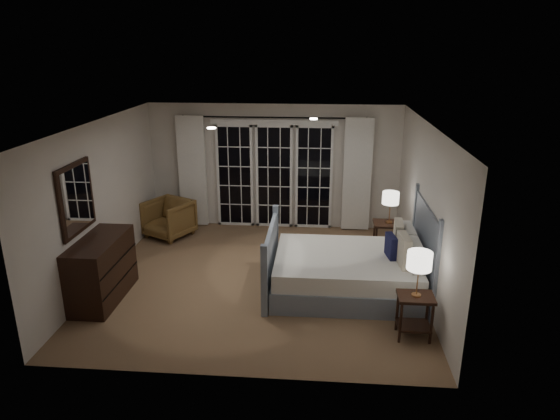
# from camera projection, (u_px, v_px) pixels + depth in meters

# --- Properties ---
(floor) EXTENTS (5.00, 5.00, 0.00)m
(floor) POSITION_uv_depth(u_px,v_px,m) (260.00, 279.00, 8.05)
(floor) COLOR #7F6344
(floor) RESTS_ON ground
(ceiling) EXTENTS (5.00, 5.00, 0.00)m
(ceiling) POSITION_uv_depth(u_px,v_px,m) (258.00, 123.00, 7.25)
(ceiling) COLOR white
(ceiling) RESTS_ON wall_back
(wall_left) EXTENTS (0.02, 5.00, 2.50)m
(wall_left) POSITION_uv_depth(u_px,v_px,m) (102.00, 201.00, 7.85)
(wall_left) COLOR beige
(wall_left) RESTS_ON floor
(wall_right) EXTENTS (0.02, 5.00, 2.50)m
(wall_right) POSITION_uv_depth(u_px,v_px,m) (425.00, 209.00, 7.46)
(wall_right) COLOR beige
(wall_right) RESTS_ON floor
(wall_back) EXTENTS (5.00, 0.02, 2.50)m
(wall_back) POSITION_uv_depth(u_px,v_px,m) (274.00, 167.00, 10.01)
(wall_back) COLOR beige
(wall_back) RESTS_ON floor
(wall_front) EXTENTS (5.00, 0.02, 2.50)m
(wall_front) POSITION_uv_depth(u_px,v_px,m) (230.00, 278.00, 5.29)
(wall_front) COLOR beige
(wall_front) RESTS_ON floor
(french_doors) EXTENTS (2.50, 0.04, 2.20)m
(french_doors) POSITION_uv_depth(u_px,v_px,m) (274.00, 175.00, 10.03)
(french_doors) COLOR black
(french_doors) RESTS_ON wall_back
(curtain_rod) EXTENTS (3.50, 0.03, 0.03)m
(curtain_rod) POSITION_uv_depth(u_px,v_px,m) (274.00, 117.00, 9.60)
(curtain_rod) COLOR black
(curtain_rod) RESTS_ON wall_back
(curtain_left) EXTENTS (0.55, 0.10, 2.25)m
(curtain_left) POSITION_uv_depth(u_px,v_px,m) (192.00, 171.00, 10.06)
(curtain_left) COLOR silver
(curtain_left) RESTS_ON curtain_rod
(curtain_right) EXTENTS (0.55, 0.10, 2.25)m
(curtain_right) POSITION_uv_depth(u_px,v_px,m) (357.00, 175.00, 9.80)
(curtain_right) COLOR silver
(curtain_right) RESTS_ON curtain_rod
(downlight_a) EXTENTS (0.12, 0.12, 0.01)m
(downlight_a) POSITION_uv_depth(u_px,v_px,m) (314.00, 119.00, 7.76)
(downlight_a) COLOR white
(downlight_a) RESTS_ON ceiling
(downlight_b) EXTENTS (0.12, 0.12, 0.01)m
(downlight_b) POSITION_uv_depth(u_px,v_px,m) (211.00, 128.00, 6.93)
(downlight_b) COLOR white
(downlight_b) RESTS_ON ceiling
(bed) EXTENTS (2.36, 1.70, 1.38)m
(bed) POSITION_uv_depth(u_px,v_px,m) (350.00, 270.00, 7.56)
(bed) COLOR slate
(bed) RESTS_ON floor
(nightstand_left) EXTENTS (0.46, 0.36, 0.59)m
(nightstand_left) POSITION_uv_depth(u_px,v_px,m) (415.00, 310.00, 6.34)
(nightstand_left) COLOR black
(nightstand_left) RESTS_ON floor
(nightstand_right) EXTENTS (0.52, 0.42, 0.67)m
(nightstand_right) POSITION_uv_depth(u_px,v_px,m) (388.00, 235.00, 8.66)
(nightstand_right) COLOR black
(nightstand_right) RESTS_ON floor
(lamp_left) EXTENTS (0.31, 0.31, 0.60)m
(lamp_left) POSITION_uv_depth(u_px,v_px,m) (420.00, 261.00, 6.12)
(lamp_left) COLOR #BD814B
(lamp_left) RESTS_ON nightstand_left
(lamp_right) EXTENTS (0.28, 0.28, 0.55)m
(lamp_right) POSITION_uv_depth(u_px,v_px,m) (391.00, 198.00, 8.45)
(lamp_right) COLOR #BD814B
(lamp_right) RESTS_ON nightstand_right
(armchair) EXTENTS (1.07, 1.08, 0.73)m
(armchair) POSITION_uv_depth(u_px,v_px,m) (168.00, 219.00, 9.70)
(armchair) COLOR brown
(armchair) RESTS_ON floor
(dresser) EXTENTS (0.56, 1.33, 0.94)m
(dresser) POSITION_uv_depth(u_px,v_px,m) (102.00, 269.00, 7.29)
(dresser) COLOR black
(dresser) RESTS_ON floor
(mirror) EXTENTS (0.05, 0.85, 1.00)m
(mirror) POSITION_uv_depth(u_px,v_px,m) (76.00, 199.00, 6.96)
(mirror) COLOR black
(mirror) RESTS_ON wall_left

